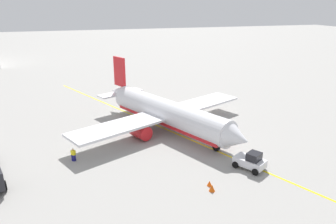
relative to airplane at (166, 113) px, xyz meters
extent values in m
plane|color=#9E9B96|center=(0.43, 0.19, -2.73)|extent=(400.00, 400.00, 0.00)
cylinder|color=white|center=(0.43, 0.19, 0.18)|extent=(23.03, 13.13, 3.83)
cube|color=red|center=(0.43, 0.19, -0.87)|extent=(21.56, 11.97, 1.07)
cone|color=white|center=(12.35, 5.55, 0.18)|extent=(4.49, 4.69, 3.67)
cone|color=white|center=(-12.09, -5.43, 0.57)|extent=(5.51, 4.84, 3.25)
cube|color=red|center=(-11.49, -5.16, 4.50)|extent=(3.07, 1.64, 5.20)
cube|color=white|center=(-11.49, -5.16, 0.58)|extent=(5.63, 8.65, 0.24)
cube|color=white|center=(-0.48, -0.22, -0.30)|extent=(17.12, 30.34, 0.36)
cylinder|color=red|center=(-1.88, 4.85, -1.55)|extent=(3.78, 3.23, 2.10)
cylinder|color=red|center=(2.38, -4.63, -1.55)|extent=(3.78, 3.23, 2.10)
cylinder|color=#4C4C51|center=(9.37, 4.21, -1.57)|extent=(0.24, 0.24, 1.22)
cylinder|color=black|center=(9.37, 4.21, -2.18)|extent=(1.17, 0.82, 1.10)
cylinder|color=#4C4C51|center=(-2.46, 1.75, -1.57)|extent=(0.24, 0.24, 1.22)
cylinder|color=black|center=(-2.46, 1.75, -2.18)|extent=(1.17, 0.82, 1.10)
cylinder|color=#4C4C51|center=(-0.33, -3.00, -1.57)|extent=(0.24, 0.24, 1.22)
cylinder|color=black|center=(-0.33, -3.00, -2.18)|extent=(1.17, 0.82, 1.10)
cylinder|color=black|center=(11.51, -21.37, -2.18)|extent=(1.15, 0.66, 1.10)
cube|color=silver|center=(14.96, 5.93, -1.88)|extent=(4.12, 3.57, 0.90)
cube|color=black|center=(15.39, 6.19, -0.98)|extent=(2.02, 2.09, 0.90)
cylinder|color=black|center=(14.37, 4.40, -2.33)|extent=(0.84, 0.67, 0.80)
cylinder|color=black|center=(13.33, 6.11, -2.33)|extent=(0.84, 0.67, 0.80)
cylinder|color=black|center=(16.59, 5.74, -2.33)|extent=(0.84, 0.67, 0.80)
cylinder|color=black|center=(15.56, 7.45, -2.33)|extent=(0.84, 0.67, 0.80)
cube|color=navy|center=(6.74, -14.18, -2.31)|extent=(0.53, 0.54, 0.85)
cube|color=yellow|center=(6.74, -14.18, -1.58)|extent=(0.61, 0.63, 0.60)
sphere|color=tan|center=(6.74, -14.18, -1.14)|extent=(0.24, 0.24, 0.24)
cone|color=#F2590F|center=(18.17, -0.43, -2.36)|extent=(0.67, 0.67, 0.74)
cone|color=#F2590F|center=(17.14, -0.25, -2.43)|extent=(0.54, 0.54, 0.60)
cube|color=yellow|center=(0.43, 0.19, -2.72)|extent=(69.36, 31.38, 0.01)
camera|label=1|loc=(45.01, -13.59, 16.20)|focal=34.42mm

